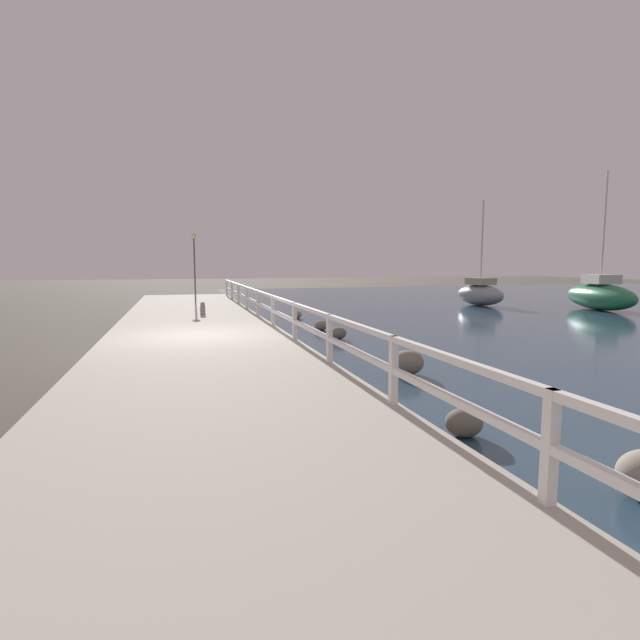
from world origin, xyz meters
TOP-DOWN VIEW (x-y plane):
  - ground_plane at (0.00, 0.00)m, footprint 120.00×120.00m
  - dock_walkway at (0.00, 0.00)m, footprint 4.77×36.00m
  - railing at (2.28, 0.00)m, footprint 0.10×32.50m
  - boulder_near_dock at (3.88, -4.53)m, footprint 0.66×0.59m
  - boulder_downstream at (4.08, 2.37)m, footprint 0.44×0.40m
  - boulder_mid_strip at (4.11, 6.03)m, footprint 0.43×0.38m
  - boulder_water_edge at (3.99, 0.28)m, footprint 0.49×0.44m
  - boulder_upstream at (3.00, -7.98)m, footprint 0.49×0.44m
  - mooring_bollard at (0.39, 5.49)m, footprint 0.19×0.19m
  - dock_lamp at (0.35, 11.71)m, footprint 0.27×0.27m
  - sailboat_green at (18.87, 5.70)m, footprint 2.67×5.18m
  - sailboat_gray at (14.85, 9.48)m, footprint 1.83×3.29m

SIDE VIEW (x-z plane):
  - ground_plane at x=0.00m, z-range 0.00..0.00m
  - dock_walkway at x=0.00m, z-range 0.00..0.32m
  - boulder_mid_strip at x=4.11m, z-range 0.00..0.32m
  - boulder_downstream at x=4.08m, z-range 0.00..0.33m
  - boulder_water_edge at x=3.99m, z-range 0.00..0.36m
  - boulder_upstream at x=3.00m, z-range 0.00..0.37m
  - boulder_near_dock at x=3.88m, z-range 0.00..0.50m
  - mooring_bollard at x=0.39m, z-range 0.32..0.79m
  - sailboat_gray at x=14.85m, z-range -2.09..3.36m
  - sailboat_green at x=18.87m, z-range -2.54..3.94m
  - railing at x=2.28m, z-range 0.49..1.42m
  - dock_lamp at x=0.35m, z-range 1.14..4.51m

